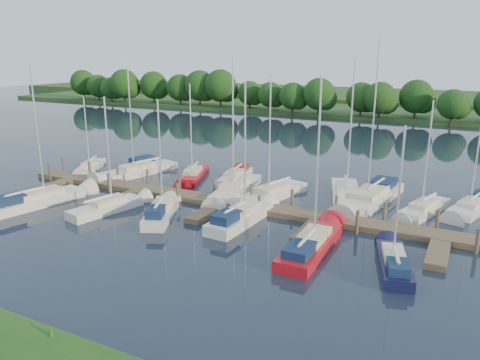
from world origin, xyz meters
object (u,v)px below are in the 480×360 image
at_px(sailboat_n_0, 90,168).
at_px(sailboat_n_5, 234,192).
at_px(sailboat_s_2, 161,213).
at_px(motorboat, 141,166).
at_px(dock, 221,205).

relative_size(sailboat_n_0, sailboat_n_5, 0.66).
bearing_deg(sailboat_s_2, sailboat_n_5, 49.40).
distance_m(sailboat_n_5, sailboat_s_2, 7.65).
bearing_deg(sailboat_n_0, motorboat, -176.36).
bearing_deg(sailboat_n_5, sailboat_n_0, -12.34).
xyz_separation_m(dock, sailboat_n_0, (-17.69, 4.25, 0.07)).
distance_m(motorboat, sailboat_n_5, 13.14).
bearing_deg(sailboat_n_0, sailboat_s_2, 126.06).
xyz_separation_m(sailboat_n_0, motorboat, (4.54, 2.47, 0.08)).
distance_m(dock, sailboat_n_0, 18.20).
height_order(sailboat_n_0, sailboat_s_2, sailboat_s_2).
xyz_separation_m(sailboat_n_0, sailboat_n_5, (17.21, -1.00, 0.01)).
bearing_deg(dock, motorboat, 152.95).
height_order(dock, sailboat_n_0, sailboat_n_0).
bearing_deg(motorboat, dock, 162.04).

